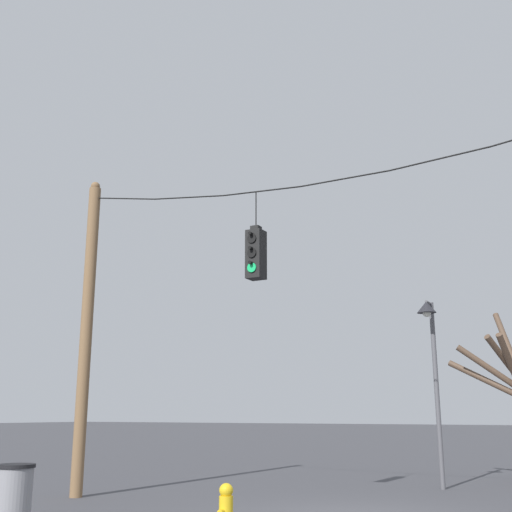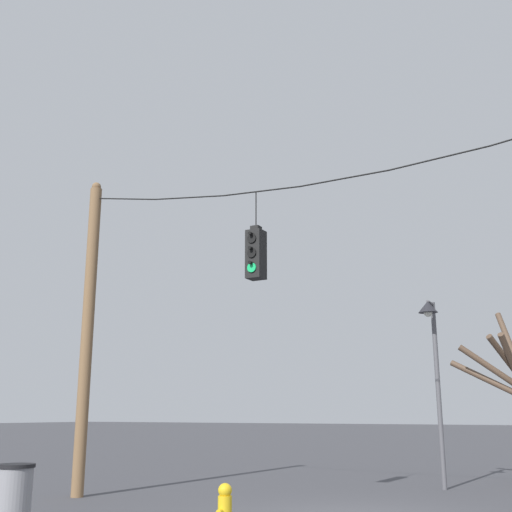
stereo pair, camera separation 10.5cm
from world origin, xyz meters
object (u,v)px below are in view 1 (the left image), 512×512
utility_pole_left (86,331)px  traffic_light_over_intersection (256,254)px  fire_hydrant (226,508)px  street_lamp (431,346)px  trash_bin (14,495)px

utility_pole_left → traffic_light_over_intersection: size_ratio=3.94×
utility_pole_left → fire_hydrant: 6.61m
utility_pole_left → street_lamp: bearing=36.9°
street_lamp → fire_hydrant: bearing=-102.3°
street_lamp → trash_bin: bearing=-120.4°
street_lamp → trash_bin: (-5.02, -8.57, -2.99)m
utility_pole_left → street_lamp: (6.86, 5.16, -0.22)m
utility_pole_left → fire_hydrant: size_ratio=9.90×
street_lamp → fire_hydrant: 8.20m
trash_bin → street_lamp: bearing=59.6°
utility_pole_left → traffic_light_over_intersection: utility_pole_left is taller
utility_pole_left → trash_bin: (1.84, -3.41, -3.21)m
traffic_light_over_intersection → fire_hydrant: traffic_light_over_intersection is taller
traffic_light_over_intersection → street_lamp: size_ratio=0.41×
utility_pole_left → trash_bin: utility_pole_left is taller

